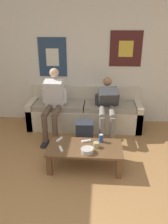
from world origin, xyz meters
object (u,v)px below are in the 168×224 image
at_px(drink_can_blue, 101,138).
at_px(game_controller_near_left, 86,141).
at_px(coffee_table, 85,150).
at_px(game_controller_near_right, 61,149).
at_px(person_seated_teen, 107,106).
at_px(ceramic_bowl, 87,150).
at_px(person_seated_adult, 53,101).
at_px(backpack, 85,134).
at_px(couch, 85,113).
at_px(pillar_candle, 96,145).
at_px(game_controller_far_center, 59,139).

height_order(drink_can_blue, game_controller_near_left, drink_can_blue).
xyz_separation_m(coffee_table, game_controller_near_right, (-0.34, -0.10, 0.07)).
height_order(person_seated_teen, ceramic_bowl, person_seated_teen).
height_order(person_seated_adult, ceramic_bowl, person_seated_adult).
relative_size(backpack, ceramic_bowl, 2.34).
bearing_deg(drink_can_blue, person_seated_adult, 135.98).
xyz_separation_m(coffee_table, ceramic_bowl, (0.04, -0.14, 0.10)).
bearing_deg(couch, coffee_table, -85.86).
xyz_separation_m(person_seated_adult, pillar_candle, (0.82, -1.02, -0.29)).
height_order(couch, drink_can_blue, couch).
relative_size(coffee_table, ceramic_bowl, 5.93).
relative_size(coffee_table, person_seated_teen, 1.03).
xyz_separation_m(couch, game_controller_far_center, (-0.30, -1.24, 0.06)).
distance_m(game_controller_near_left, game_controller_near_right, 0.43).
relative_size(pillar_candle, game_controller_near_right, 0.61).
bearing_deg(pillar_candle, backpack, 108.29).
relative_size(pillar_candle, game_controller_far_center, 0.61).
height_order(backpack, pillar_candle, same).
bearing_deg(couch, ceramic_bowl, -84.69).
xyz_separation_m(person_seated_teen, game_controller_near_left, (-0.33, -0.91, -0.24)).
bearing_deg(backpack, couch, 93.89).
relative_size(game_controller_near_left, game_controller_near_right, 1.01).
relative_size(ceramic_bowl, game_controller_near_left, 1.25).
relative_size(couch, game_controller_near_right, 15.52).
relative_size(pillar_candle, game_controller_near_left, 0.60).
height_order(backpack, ceramic_bowl, backpack).
xyz_separation_m(coffee_table, person_seated_teen, (0.34, 1.06, 0.31)).
distance_m(couch, person_seated_adult, 0.78).
xyz_separation_m(couch, person_seated_teen, (0.44, -0.35, 0.30)).
height_order(couch, ceramic_bowl, couch).
bearing_deg(pillar_candle, person_seated_teen, 80.34).
height_order(person_seated_teen, backpack, person_seated_teen).
bearing_deg(person_seated_teen, drink_can_blue, -97.03).
relative_size(person_seated_adult, game_controller_near_right, 8.54).
distance_m(drink_can_blue, game_controller_far_center, 0.64).
relative_size(coffee_table, drink_can_blue, 8.78).
distance_m(pillar_candle, game_controller_far_center, 0.59).
relative_size(coffee_table, pillar_candle, 12.27).
distance_m(person_seated_adult, game_controller_far_center, 0.95).
height_order(coffee_table, drink_can_blue, drink_can_blue).
bearing_deg(person_seated_teen, game_controller_near_right, -120.56).
xyz_separation_m(couch, ceramic_bowl, (0.14, -1.55, 0.09)).
distance_m(pillar_candle, game_controller_near_right, 0.51).
bearing_deg(person_seated_teen, backpack, -133.81).
height_order(person_seated_adult, drink_can_blue, person_seated_adult).
bearing_deg(coffee_table, person_seated_adult, 122.77).
relative_size(game_controller_near_left, game_controller_far_center, 1.02).
bearing_deg(drink_can_blue, backpack, 120.23).
relative_size(backpack, drink_can_blue, 3.47).
bearing_deg(coffee_table, couch, 94.14).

